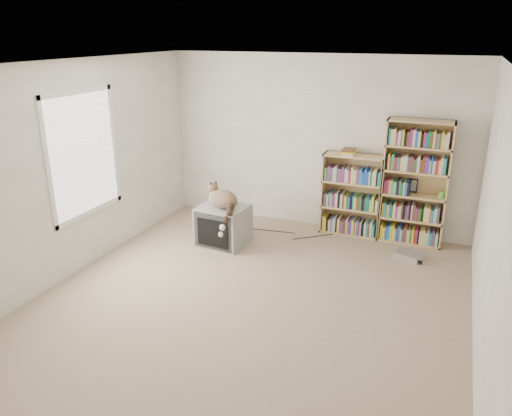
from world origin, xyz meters
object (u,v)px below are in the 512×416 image
at_px(crt_tv, 224,225).
at_px(cat, 223,203).
at_px(dvd_player, 409,256).
at_px(bookcase_short, 352,198).
at_px(bookcase_tall, 415,186).

height_order(crt_tv, cat, cat).
bearing_deg(dvd_player, bookcase_short, 167.63).
bearing_deg(bookcase_tall, bookcase_short, 179.89).
distance_m(cat, bookcase_short, 1.88).
distance_m(bookcase_short, dvd_player, 1.18).
relative_size(bookcase_tall, bookcase_short, 1.46).
relative_size(crt_tv, cat, 0.98).
height_order(crt_tv, dvd_player, crt_tv).
distance_m(crt_tv, bookcase_short, 1.88).
xyz_separation_m(bookcase_short, dvd_player, (0.90, -0.59, -0.49)).
height_order(bookcase_tall, dvd_player, bookcase_tall).
bearing_deg(cat, bookcase_tall, 50.68).
xyz_separation_m(bookcase_tall, dvd_player, (0.06, -0.58, -0.77)).
bearing_deg(dvd_player, cat, -146.00).
height_order(cat, dvd_player, cat).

